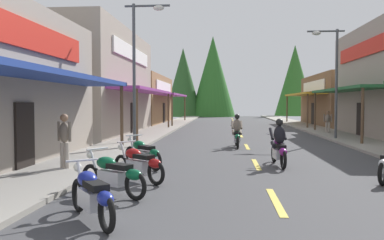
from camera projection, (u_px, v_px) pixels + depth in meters
name	position (u px, v px, depth m)	size (l,w,h in m)	color
ground	(242.00, 138.00, 23.79)	(9.45, 78.49, 0.10)	#424244
sidewalk_left	(144.00, 136.00, 24.27)	(2.45, 78.49, 0.12)	gray
sidewalk_right	(344.00, 137.00, 23.31)	(2.45, 78.49, 0.12)	gray
centerline_dashes	(240.00, 133.00, 27.65)	(0.16, 54.42, 0.01)	#E0C64C
storefront_left_middle	(67.00, 83.00, 26.63)	(10.76, 13.42, 6.84)	gray
storefront_left_far	(125.00, 100.00, 40.30)	(9.73, 13.01, 4.82)	olive
storefront_right_far	(361.00, 100.00, 36.27)	(10.38, 11.94, 4.67)	brown
streetlamp_left	(140.00, 56.00, 17.71)	(2.03, 0.30, 6.50)	#474C51
streetlamp_right	(331.00, 68.00, 21.93)	(2.03, 0.30, 6.15)	#474C51
motorcycle_parked_left_0	(92.00, 194.00, 6.89)	(1.38, 1.76, 1.04)	black
motorcycle_parked_left_1	(113.00, 174.00, 8.85)	(1.84, 1.27, 1.04)	black
motorcycle_parked_left_2	(139.00, 163.00, 10.48)	(1.69, 1.47, 1.04)	black
motorcycle_parked_left_3	(143.00, 153.00, 12.61)	(1.54, 1.63, 1.04)	black
rider_cruising_lead	(279.00, 146.00, 13.03)	(0.60, 2.14, 1.57)	black
rider_cruising_trailing	(237.00, 133.00, 18.53)	(0.60, 2.14, 1.57)	black
pedestrian_by_shop	(64.00, 138.00, 11.90)	(0.52, 0.40, 1.76)	#B2A599
pedestrian_browsing	(328.00, 121.00, 26.48)	(0.49, 0.42, 1.55)	#B2A599
treeline_backdrop	(230.00, 80.00, 63.77)	(24.27, 12.14, 12.48)	#265023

